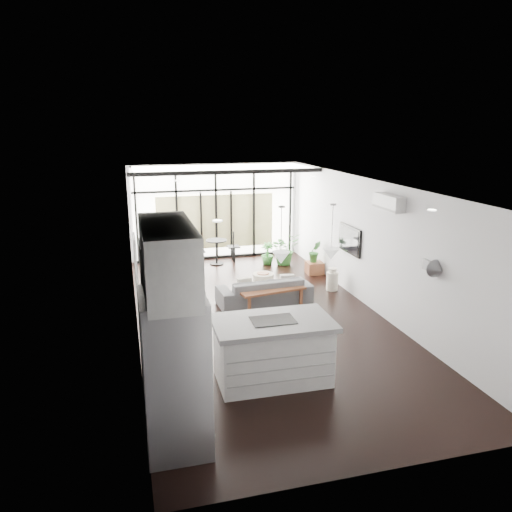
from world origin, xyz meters
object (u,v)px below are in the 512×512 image
sofa (264,286)px  console_bench (273,300)px  pouf (263,282)px  tv (350,239)px  island (273,351)px  fridge (175,372)px  milk_can (332,279)px

sofa → console_bench: size_ratio=1.43×
console_bench → pouf: size_ratio=2.83×
tv → sofa: bearing=-173.6°
console_bench → tv: 2.42m
tv → island: bearing=-129.4°
fridge → console_bench: bearing=59.0°
fridge → pouf: 6.19m
fridge → island: bearing=37.5°
island → pouf: bearing=77.2°
pouf → tv: tv is taller
sofa → console_bench: sofa is taller
island → milk_can: bearing=56.2°
island → fridge: (-1.63, -1.25, 0.50)m
fridge → milk_can: 6.69m
tv → console_bench: bearing=-162.1°
island → fridge: 2.11m
console_bench → sofa: bearing=89.9°
island → milk_can: (2.67, 3.84, -0.23)m
fridge → pouf: bearing=64.2°
fridge → sofa: (2.44, 4.61, -0.59)m
sofa → pouf: bearing=-107.8°
island → fridge: size_ratio=0.92×
sofa → pouf: (0.23, 0.92, -0.20)m
sofa → console_bench: (0.07, -0.43, -0.17)m
fridge → milk_can: fridge is taller
console_bench → pouf: (0.16, 1.34, -0.03)m
fridge → tv: fridge is taller
fridge → milk_can: size_ratio=3.58×
pouf → tv: 2.31m
pouf → tv: size_ratio=0.47×
fridge → pouf: (2.67, 5.52, -0.80)m
console_bench → milk_can: 2.00m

